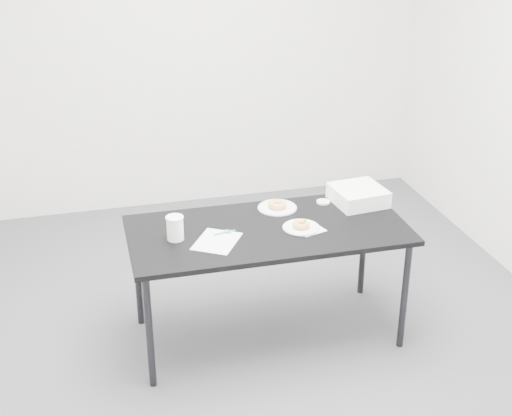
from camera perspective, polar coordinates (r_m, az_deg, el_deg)
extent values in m
plane|color=#47474C|center=(4.27, -1.67, -10.22)|extent=(4.00, 4.00, 0.00)
cube|color=white|center=(5.57, -6.70, 13.30)|extent=(4.00, 0.02, 2.70)
cube|color=black|center=(3.94, 0.96, -1.79)|extent=(1.54, 0.73, 0.03)
cylinder|color=black|center=(3.75, -8.52, -9.81)|extent=(0.04, 0.04, 0.67)
cylinder|color=black|center=(4.27, -9.46, -5.27)|extent=(0.04, 0.04, 0.67)
cylinder|color=black|center=(4.09, 11.79, -6.89)|extent=(0.04, 0.04, 0.67)
cylinder|color=black|center=(4.57, 8.58, -3.06)|extent=(0.04, 0.04, 0.67)
cube|color=white|center=(3.80, -3.15, -2.67)|extent=(0.31, 0.33, 0.00)
cube|color=green|center=(3.89, -2.26, -1.91)|extent=(0.06, 0.06, 0.00)
cylinder|color=#0D8599|center=(3.87, -2.52, -1.97)|extent=(0.12, 0.03, 0.01)
cube|color=white|center=(3.93, 4.27, -1.68)|extent=(0.18, 0.18, 0.00)
cylinder|color=white|center=(3.93, 3.63, -1.57)|extent=(0.20, 0.20, 0.01)
torus|color=#E08D47|center=(3.92, 3.64, -1.32)|extent=(0.11, 0.11, 0.03)
cylinder|color=white|center=(4.17, 1.71, 0.02)|extent=(0.23, 0.23, 0.01)
torus|color=#E08D47|center=(4.16, 1.72, 0.28)|extent=(0.12, 0.12, 0.04)
cylinder|color=white|center=(3.81, -6.49, -1.60)|extent=(0.09, 0.09, 0.13)
cylinder|color=white|center=(4.25, 5.40, 0.49)|extent=(0.08, 0.08, 0.01)
cube|color=white|center=(4.26, 8.18, 1.02)|extent=(0.32, 0.32, 0.10)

